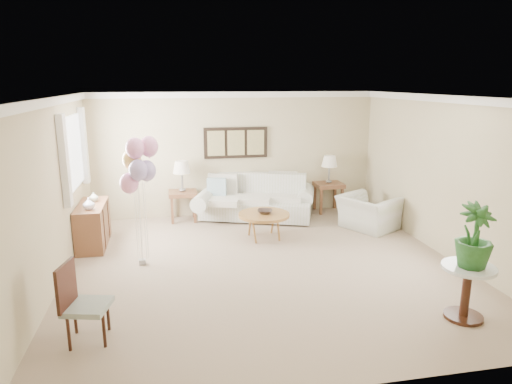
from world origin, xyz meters
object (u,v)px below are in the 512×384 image
(coffee_table, at_px, (264,215))
(balloon_cluster, at_px, (138,164))
(sofa, at_px, (256,201))
(accent_chair, at_px, (80,301))
(armchair, at_px, (368,213))

(coffee_table, bearing_deg, balloon_cluster, -158.38)
(coffee_table, height_order, balloon_cluster, balloon_cluster)
(sofa, distance_m, accent_chair, 5.07)
(accent_chair, bearing_deg, armchair, 33.02)
(coffee_table, relative_size, balloon_cluster, 0.47)
(sofa, relative_size, balloon_cluster, 1.38)
(armchair, height_order, accent_chair, accent_chair)
(armchair, bearing_deg, sofa, 31.41)
(balloon_cluster, bearing_deg, sofa, 44.07)
(accent_chair, xyz_separation_m, balloon_cluster, (0.57, 2.11, 1.13))
(sofa, xyz_separation_m, accent_chair, (-2.77, -4.25, 0.12))
(coffee_table, xyz_separation_m, accent_chair, (-2.68, -2.95, 0.04))
(sofa, bearing_deg, accent_chair, -123.16)
(armchair, distance_m, balloon_cluster, 4.52)
(accent_chair, bearing_deg, coffee_table, 47.75)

